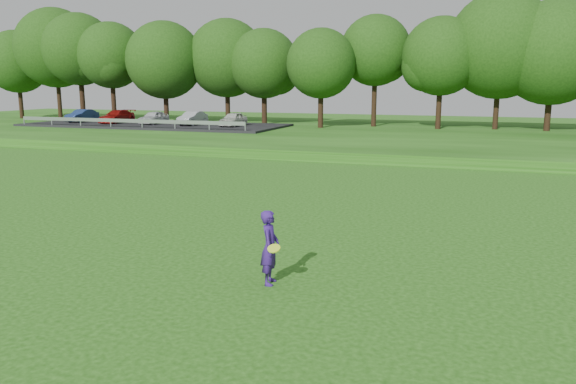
% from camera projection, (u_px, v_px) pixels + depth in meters
% --- Properties ---
extents(ground, '(140.00, 140.00, 0.00)m').
position_uv_depth(ground, '(254.00, 276.00, 13.09)').
color(ground, '#1A470D').
rests_on(ground, ground).
extents(berm, '(130.00, 30.00, 0.60)m').
position_uv_depth(berm, '(422.00, 136.00, 44.47)').
color(berm, '#1A470D').
rests_on(berm, ground).
extents(walking_path, '(130.00, 1.60, 0.04)m').
position_uv_depth(walking_path, '(393.00, 163.00, 31.58)').
color(walking_path, gray).
rests_on(walking_path, ground).
extents(treeline, '(104.00, 7.00, 15.00)m').
position_uv_depth(treeline, '(432.00, 39.00, 46.69)').
color(treeline, '#193B0D').
rests_on(treeline, berm).
extents(parking_lot, '(24.00, 9.00, 1.38)m').
position_uv_depth(parking_lot, '(152.00, 121.00, 51.18)').
color(parking_lot, black).
rests_on(parking_lot, berm).
extents(woman, '(0.61, 0.78, 1.68)m').
position_uv_depth(woman, '(270.00, 247.00, 12.44)').
color(woman, '#371973').
rests_on(woman, ground).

